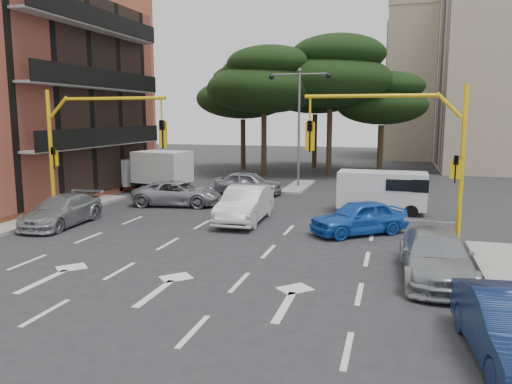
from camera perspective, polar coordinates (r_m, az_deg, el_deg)
ground at (r=18.82m, az=-4.51°, el=-6.36°), size 120.00×120.00×0.00m
median_strip at (r=33.97m, az=4.84°, el=0.61°), size 1.40×6.00×0.15m
apartment_beige_far at (r=61.48m, az=22.35°, el=11.40°), size 16.20×12.15×16.70m
pine_left_near at (r=40.40m, az=0.99°, el=12.66°), size 9.15×9.15×10.23m
pine_center at (r=41.46m, az=8.61°, el=13.42°), size 9.98×9.98×11.16m
pine_left_far at (r=45.02m, az=-1.46°, el=11.38°), size 8.32×8.32×9.30m
pine_right at (r=43.02m, az=14.26°, el=10.31°), size 7.49×7.49×8.37m
pine_back at (r=46.63m, az=6.89°, el=12.09°), size 9.15×9.15×10.23m
signal_mast_right at (r=19.05m, az=17.23°, el=5.32°), size 5.79×0.37×6.00m
signal_mast_left at (r=23.13m, az=-18.97°, el=5.79°), size 5.79×0.37×6.00m
street_lamp_center at (r=33.63m, az=4.96°, el=9.68°), size 4.16×0.36×7.77m
car_white_hatch at (r=23.04m, az=-1.27°, el=-1.44°), size 1.89×4.99×1.62m
car_blue_compact at (r=21.13m, az=11.68°, el=-2.86°), size 4.28×3.86×1.41m
car_silver_wagon at (r=23.96m, az=-21.33°, el=-1.99°), size 2.05×4.69×1.34m
car_silver_cross_a at (r=27.56m, az=-8.97°, el=-0.15°), size 5.07×2.91×1.33m
car_silver_cross_b at (r=30.88m, az=-0.86°, el=1.02°), size 4.22×1.73×1.43m
car_silver_parked at (r=16.10m, az=19.85°, el=-6.87°), size 2.16×4.97×1.42m
van_white at (r=25.74m, az=14.19°, el=-0.03°), size 4.32×2.01×2.15m
box_truck_a at (r=32.59m, az=-12.04°, el=2.31°), size 5.65×3.03×2.64m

